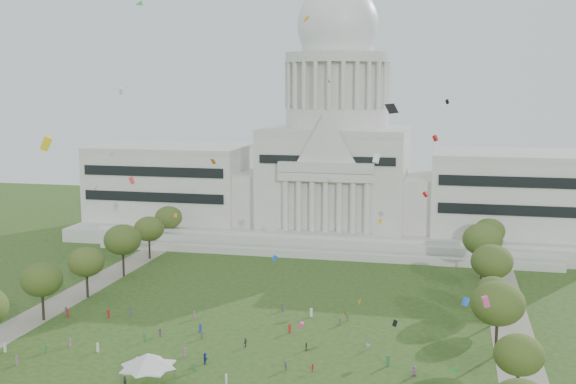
# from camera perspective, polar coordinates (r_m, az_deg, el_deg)

# --- Properties ---
(ground) EXTENTS (400.00, 400.00, 0.00)m
(ground) POSITION_cam_1_polar(r_m,az_deg,el_deg) (125.14, -4.74, -13.98)
(ground) COLOR #294618
(ground) RESTS_ON ground
(capitol) EXTENTS (160.00, 64.50, 91.30)m
(capitol) POSITION_cam_1_polar(r_m,az_deg,el_deg) (227.89, 3.85, 2.07)
(capitol) COLOR #BBB8AE
(capitol) RESTS_ON ground
(path_left) EXTENTS (8.00, 160.00, 0.04)m
(path_left) POSITION_cam_1_polar(r_m,az_deg,el_deg) (169.91, -17.35, -8.22)
(path_left) COLOR gray
(path_left) RESTS_ON ground
(path_right) EXTENTS (8.00, 160.00, 0.04)m
(path_right) POSITION_cam_1_polar(r_m,az_deg,el_deg) (148.54, 17.32, -10.66)
(path_right) COLOR gray
(path_right) RESTS_ON ground
(row_tree_r_1) EXTENTS (7.58, 7.58, 10.78)m
(row_tree_r_1) POSITION_cam_1_polar(r_m,az_deg,el_deg) (116.03, 17.78, -12.16)
(row_tree_r_1) COLOR black
(row_tree_r_1) RESTS_ON ground
(row_tree_l_2) EXTENTS (8.42, 8.42, 11.97)m
(row_tree_l_2) POSITION_cam_1_polar(r_m,az_deg,el_deg) (155.72, -18.89, -6.58)
(row_tree_l_2) COLOR black
(row_tree_l_2) RESTS_ON ground
(row_tree_r_2) EXTENTS (9.55, 9.55, 13.58)m
(row_tree_r_2) POSITION_cam_1_polar(r_m,az_deg,el_deg) (133.38, 16.25, -8.46)
(row_tree_r_2) COLOR black
(row_tree_r_2) RESTS_ON ground
(row_tree_l_3) EXTENTS (8.12, 8.12, 11.55)m
(row_tree_l_3) POSITION_cam_1_polar(r_m,az_deg,el_deg) (169.20, -15.65, -5.35)
(row_tree_l_3) COLOR black
(row_tree_l_3) RESTS_ON ground
(row_tree_r_3) EXTENTS (7.01, 7.01, 9.98)m
(row_tree_r_3) POSITION_cam_1_polar(r_m,az_deg,el_deg) (150.46, 15.93, -7.53)
(row_tree_r_3) COLOR black
(row_tree_r_3) RESTS_ON ground
(row_tree_l_4) EXTENTS (9.29, 9.29, 13.21)m
(row_tree_l_4) POSITION_cam_1_polar(r_m,az_deg,el_deg) (184.95, -12.94, -3.70)
(row_tree_l_4) COLOR black
(row_tree_l_4) RESTS_ON ground
(row_tree_r_4) EXTENTS (9.19, 9.19, 13.06)m
(row_tree_r_4) POSITION_cam_1_polar(r_m,az_deg,el_deg) (164.95, 15.81, -5.32)
(row_tree_r_4) COLOR black
(row_tree_r_4) RESTS_ON ground
(row_tree_l_5) EXTENTS (8.33, 8.33, 11.85)m
(row_tree_l_5) POSITION_cam_1_polar(r_m,az_deg,el_deg) (202.12, -10.93, -2.88)
(row_tree_l_5) COLOR black
(row_tree_l_5) RESTS_ON ground
(row_tree_r_5) EXTENTS (9.82, 9.82, 13.96)m
(row_tree_r_5) POSITION_cam_1_polar(r_m,az_deg,el_deg) (184.38, 15.12, -3.64)
(row_tree_r_5) COLOR black
(row_tree_r_5) RESTS_ON ground
(row_tree_l_6) EXTENTS (8.19, 8.19, 11.64)m
(row_tree_l_6) POSITION_cam_1_polar(r_m,az_deg,el_deg) (219.15, -9.42, -2.00)
(row_tree_l_6) COLOR black
(row_tree_l_6) RESTS_ON ground
(row_tree_r_6) EXTENTS (8.42, 8.42, 11.97)m
(row_tree_r_6) POSITION_cam_1_polar(r_m,az_deg,el_deg) (202.34, 15.62, -3.01)
(row_tree_r_6) COLOR black
(row_tree_r_6) RESTS_ON ground
(event_tent) EXTENTS (9.68, 9.68, 5.38)m
(event_tent) POSITION_cam_1_polar(r_m,az_deg,el_deg) (120.55, -11.00, -12.88)
(event_tent) COLOR #4C4C4C
(event_tent) RESTS_ON ground
(person_0) EXTENTS (0.90, 0.99, 1.71)m
(person_0) POSITION_cam_1_polar(r_m,az_deg,el_deg) (124.64, 9.94, -13.75)
(person_0) COLOR #994C8C
(person_0) RESTS_ON ground
(person_2) EXTENTS (0.90, 0.62, 1.72)m
(person_2) POSITION_cam_1_polar(r_m,az_deg,el_deg) (134.67, 6.37, -11.95)
(person_2) COLOR silver
(person_2) RESTS_ON ground
(person_3) EXTENTS (1.16, 1.18, 1.69)m
(person_3) POSITION_cam_1_polar(r_m,az_deg,el_deg) (125.05, -0.21, -13.55)
(person_3) COLOR #4C4C51
(person_3) RESTS_ON ground
(person_4) EXTENTS (0.76, 1.14, 1.79)m
(person_4) POSITION_cam_1_polar(r_m,az_deg,el_deg) (135.42, -3.38, -11.77)
(person_4) COLOR #4C4C51
(person_4) RESTS_ON ground
(person_5) EXTENTS (1.74, 1.88, 1.99)m
(person_5) POSITION_cam_1_polar(r_m,az_deg,el_deg) (128.46, -6.57, -12.92)
(person_5) COLOR navy
(person_5) RESTS_ON ground
(person_7) EXTENTS (0.66, 0.53, 1.64)m
(person_7) POSITION_cam_1_polar(r_m,az_deg,el_deg) (122.13, -12.77, -14.34)
(person_7) COLOR #26262B
(person_7) RESTS_ON ground
(person_8) EXTENTS (0.78, 0.52, 1.53)m
(person_8) POSITION_cam_1_polar(r_m,az_deg,el_deg) (142.66, -10.09, -10.88)
(person_8) COLOR #994C8C
(person_8) RESTS_ON ground
(person_9) EXTENTS (0.84, 1.05, 1.44)m
(person_9) POSITION_cam_1_polar(r_m,az_deg,el_deg) (124.58, 1.98, -13.70)
(person_9) COLOR #B21E1E
(person_9) RESTS_ON ground
(person_10) EXTENTS (0.47, 0.85, 1.44)m
(person_10) POSITION_cam_1_polar(r_m,az_deg,el_deg) (133.72, 1.45, -12.11)
(person_10) COLOR #26262B
(person_10) RESTS_ON ground
(distant_crowd) EXTENTS (68.47, 39.81, 1.89)m
(distant_crowd) POSITION_cam_1_polar(r_m,az_deg,el_deg) (142.10, -8.52, -10.88)
(distant_crowd) COLOR silver
(distant_crowd) RESTS_ON ground
(kite_swarm) EXTENTS (83.62, 104.80, 65.41)m
(kite_swarm) POSITION_cam_1_polar(r_m,az_deg,el_deg) (120.91, -4.03, 0.02)
(kite_swarm) COLOR black
(kite_swarm) RESTS_ON ground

